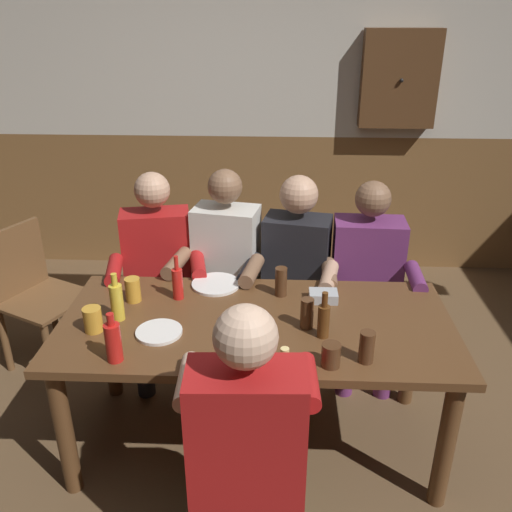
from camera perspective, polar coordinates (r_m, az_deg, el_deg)
name	(u,v)px	position (r m, az deg, el deg)	size (l,w,h in m)	color
ground_plane	(255,456)	(2.89, -0.11, -20.32)	(8.09, 8.09, 0.00)	brown
back_wall_upper	(269,45)	(4.34, 1.40, 21.37)	(6.74, 0.12, 1.35)	beige
back_wall_wainscot	(268,201)	(4.59, 1.24, 5.83)	(6.74, 0.12, 1.12)	brown
dining_table	(256,339)	(2.58, 0.00, -8.74)	(1.83, 0.85, 0.72)	brown
person_0	(158,268)	(3.20, -10.31, -1.26)	(0.58, 0.58, 1.22)	#AD1919
person_1	(224,266)	(3.15, -3.43, -1.08)	(0.55, 0.58, 1.24)	silver
person_2	(294,269)	(3.13, 4.07, -1.40)	(0.56, 0.59, 1.21)	black
person_3	(368,273)	(3.18, 11.71, -1.76)	(0.55, 0.53, 1.18)	#6B2D66
person_4	(247,429)	(2.04, -0.96, -17.77)	(0.55, 0.53, 1.22)	#AD1919
chair_empty_near_right	(35,293)	(3.54, -22.30, -3.63)	(0.59, 0.59, 0.88)	brown
table_candle	(285,357)	(2.23, 3.05, -10.57)	(0.04, 0.04, 0.08)	#F9E08C
condiment_caddy	(323,296)	(2.71, 7.12, -4.23)	(0.14, 0.10, 0.05)	#B2B7BC
plate_0	(159,332)	(2.48, -10.20, -7.90)	(0.21, 0.21, 0.01)	white
plate_1	(216,284)	(2.84, -4.26, -2.98)	(0.25, 0.25, 0.01)	white
bottle_0	(113,341)	(2.30, -14.83, -8.70)	(0.07, 0.07, 0.22)	red
bottle_1	(178,283)	(2.71, -8.28, -2.81)	(0.05, 0.05, 0.23)	red
bottle_2	(117,301)	(2.58, -14.48, -4.61)	(0.06, 0.06, 0.24)	gold
bottle_3	(324,319)	(2.40, 7.15, -6.60)	(0.05, 0.05, 0.22)	#593314
pint_glass_0	(281,282)	(2.72, 2.66, -2.72)	(0.06, 0.06, 0.15)	#4C2D19
pint_glass_1	(133,290)	(2.74, -12.87, -3.49)	(0.08, 0.08, 0.12)	gold
pint_glass_2	(93,320)	(2.54, -16.86, -6.46)	(0.08, 0.08, 0.12)	gold
pint_glass_3	(307,313)	(2.46, 5.40, -6.06)	(0.06, 0.06, 0.14)	#4C2D19
pint_glass_4	(367,347)	(2.28, 11.61, -9.39)	(0.06, 0.06, 0.14)	#4C2D19
pint_glass_5	(331,355)	(2.24, 7.91, -10.32)	(0.08, 0.08, 0.10)	#4C2D19
wall_dart_cabinet	(399,79)	(4.32, 14.91, 17.59)	(0.56, 0.15, 0.70)	brown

